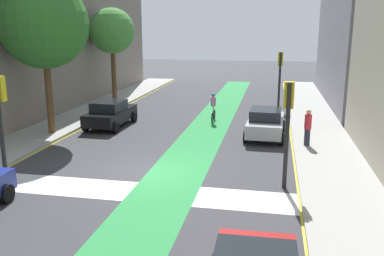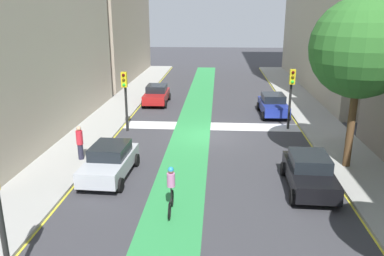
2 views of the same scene
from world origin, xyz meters
name	(u,v)px [view 1 (image 1 of 2)]	position (x,y,z in m)	size (l,w,h in m)	color
ground_plane	(147,173)	(0.00, 0.00, 0.00)	(120.00, 120.00, 0.00)	#38383D
bike_lane_paint	(176,175)	(1.23, 0.00, 0.00)	(2.40, 60.00, 0.01)	#2D8C47
crosswalk_band	(130,191)	(0.00, -2.00, 0.00)	(12.00, 1.80, 0.01)	silver
curb_stripe_left	(14,164)	(-6.00, 0.00, 0.01)	(0.16, 60.00, 0.01)	yellow
sidewalk_right	(339,184)	(7.50, 0.00, 0.07)	(3.00, 60.00, 0.15)	#9E9E99
curb_stripe_right	(298,183)	(6.00, 0.00, 0.01)	(0.16, 60.00, 0.01)	yellow
traffic_signal_near_right	(288,114)	(5.47, -0.47, 2.75)	(0.35, 0.52, 3.91)	black
traffic_signal_near_left	(1,108)	(-5.16, -1.66, 2.82)	(0.35, 0.52, 4.00)	black
traffic_signal_far_right	(280,70)	(5.32, 14.63, 2.89)	(0.35, 0.52, 4.11)	black
car_silver_right_far	(266,123)	(4.59, 6.69, 0.80)	(2.15, 4.26, 1.57)	#B2B7BF
car_black_left_far	(110,113)	(-4.51, 7.38, 0.80)	(2.12, 4.25, 1.57)	black
cyclist_in_lane	(213,107)	(1.31, 9.76, 0.97)	(0.32, 1.73, 1.86)	black
pedestrian_sidewalk_right_a	(308,127)	(6.64, 4.92, 1.07)	(0.34, 0.34, 1.79)	#262638
street_tree_near	(43,24)	(-6.92, 4.87, 5.94)	(4.66, 4.66, 8.13)	brown
street_tree_far	(112,31)	(-7.30, 15.17, 5.48)	(3.44, 3.44, 7.09)	brown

